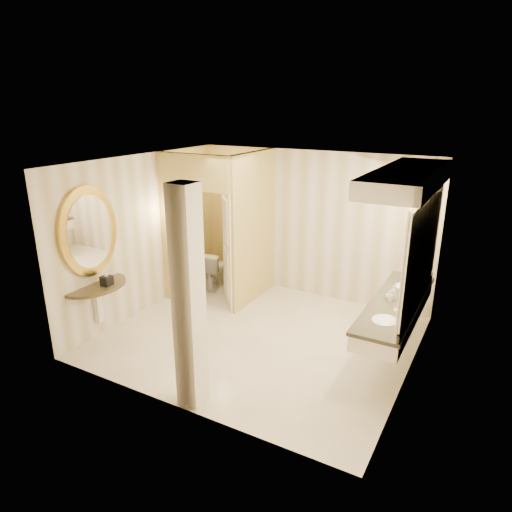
% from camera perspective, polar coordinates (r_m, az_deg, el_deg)
% --- Properties ---
extents(floor, '(4.50, 4.50, 0.00)m').
position_cam_1_polar(floor, '(7.27, 0.36, -10.04)').
color(floor, white).
rests_on(floor, ground).
extents(ceiling, '(4.50, 4.50, 0.00)m').
position_cam_1_polar(ceiling, '(6.43, 0.41, 11.58)').
color(ceiling, silver).
rests_on(ceiling, wall_back).
extents(wall_back, '(4.50, 0.02, 2.70)m').
position_cam_1_polar(wall_back, '(8.46, 6.92, 3.87)').
color(wall_back, silver).
rests_on(wall_back, floor).
extents(wall_front, '(4.50, 0.02, 2.70)m').
position_cam_1_polar(wall_front, '(5.19, -10.36, -6.08)').
color(wall_front, silver).
rests_on(wall_front, floor).
extents(wall_left, '(0.02, 4.00, 2.70)m').
position_cam_1_polar(wall_left, '(8.01, -13.90, 2.59)').
color(wall_left, silver).
rests_on(wall_left, floor).
extents(wall_right, '(0.02, 4.00, 2.70)m').
position_cam_1_polar(wall_right, '(6.05, 19.47, -3.22)').
color(wall_right, silver).
rests_on(wall_right, floor).
extents(toilet_closet, '(1.50, 1.55, 2.70)m').
position_cam_1_polar(toilet_closet, '(8.06, -3.41, 3.49)').
color(toilet_closet, '#DDC974').
rests_on(toilet_closet, floor).
extents(wall_sconce, '(0.14, 0.14, 0.42)m').
position_cam_1_polar(wall_sconce, '(8.02, -10.31, 5.68)').
color(wall_sconce, gold).
rests_on(wall_sconce, toilet_closet).
extents(vanity, '(0.75, 2.56, 2.09)m').
position_cam_1_polar(vanity, '(6.37, 18.01, 0.71)').
color(vanity, white).
rests_on(vanity, floor).
extents(console_shelf, '(1.05, 1.05, 1.97)m').
position_cam_1_polar(console_shelf, '(7.21, -19.94, 0.20)').
color(console_shelf, black).
rests_on(console_shelf, floor).
extents(pillar, '(0.29, 0.29, 2.70)m').
position_cam_1_polar(pillar, '(5.29, -8.43, -5.46)').
color(pillar, white).
rests_on(pillar, floor).
extents(tissue_box, '(0.15, 0.15, 0.15)m').
position_cam_1_polar(tissue_box, '(7.22, -18.17, -2.94)').
color(tissue_box, black).
rests_on(tissue_box, console_shelf).
extents(toilet, '(0.57, 0.81, 0.75)m').
position_cam_1_polar(toilet, '(9.02, -5.32, -1.63)').
color(toilet, white).
rests_on(toilet, floor).
extents(soap_bottle_a, '(0.06, 0.07, 0.13)m').
position_cam_1_polar(soap_bottle_a, '(6.61, 16.43, -4.83)').
color(soap_bottle_a, beige).
rests_on(soap_bottle_a, vanity).
extents(soap_bottle_b, '(0.11, 0.11, 0.11)m').
position_cam_1_polar(soap_bottle_b, '(6.67, 16.25, -4.70)').
color(soap_bottle_b, silver).
rests_on(soap_bottle_b, vanity).
extents(soap_bottle_c, '(0.10, 0.10, 0.20)m').
position_cam_1_polar(soap_bottle_c, '(6.65, 16.76, -4.40)').
color(soap_bottle_c, '#C6B28C').
rests_on(soap_bottle_c, vanity).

